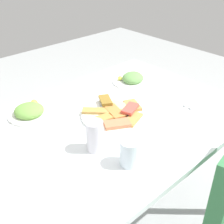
{
  "coord_description": "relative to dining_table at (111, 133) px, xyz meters",
  "views": [
    {
      "loc": [
        0.74,
        0.81,
        1.44
      ],
      "look_at": [
        -0.01,
        -0.0,
        0.77
      ],
      "focal_mm": 46.82,
      "sensor_mm": 36.0,
      "label": 1
    }
  ],
  "objects": [
    {
      "name": "soda_can",
      "position": [
        0.19,
        0.12,
        0.14
      ],
      "size": [
        0.09,
        0.09,
        0.12
      ],
      "primitive_type": "cylinder",
      "rotation": [
        0.0,
        0.0,
        5.47
      ],
      "color": "silver",
      "rests_on": "dining_table"
    },
    {
      "name": "drinking_glass",
      "position": [
        0.15,
        0.27,
        0.13
      ],
      "size": [
        0.07,
        0.07,
        0.1
      ],
      "primitive_type": "cylinder",
      "color": "silver",
      "rests_on": "dining_table"
    },
    {
      "name": "salad_plate_greens",
      "position": [
        0.25,
        -0.27,
        0.1
      ],
      "size": [
        0.19,
        0.19,
        0.06
      ],
      "color": "white",
      "rests_on": "dining_table"
    },
    {
      "name": "pide_platter",
      "position": [
        -0.03,
        -0.0,
        0.09
      ],
      "size": [
        0.3,
        0.3,
        0.04
      ],
      "color": "white",
      "rests_on": "dining_table"
    },
    {
      "name": "paper_napkin",
      "position": [
        -0.41,
        0.19,
        0.08
      ],
      "size": [
        0.15,
        0.15,
        0.0
      ],
      "primitive_type": "cube",
      "rotation": [
        0.0,
        0.0,
        -0.15
      ],
      "color": "white",
      "rests_on": "dining_table"
    },
    {
      "name": "spoon",
      "position": [
        -0.41,
        0.21,
        0.08
      ],
      "size": [
        0.17,
        0.05,
        0.0
      ],
      "primitive_type": "cube",
      "rotation": [
        0.0,
        0.0,
        -0.22
      ],
      "color": "silver",
      "rests_on": "paper_napkin"
    },
    {
      "name": "fork",
      "position": [
        -0.41,
        0.17,
        0.08
      ],
      "size": [
        0.17,
        0.04,
        0.0
      ],
      "primitive_type": "cube",
      "rotation": [
        0.0,
        0.0,
        -0.17
      ],
      "color": "silver",
      "rests_on": "paper_napkin"
    },
    {
      "name": "salad_plate_rice",
      "position": [
        -0.35,
        -0.2,
        0.09
      ],
      "size": [
        0.23,
        0.23,
        0.06
      ],
      "color": "white",
      "rests_on": "dining_table"
    },
    {
      "name": "dining_table",
      "position": [
        0.0,
        0.0,
        0.0
      ],
      "size": [
        1.22,
        0.87,
        0.74
      ],
      "color": "white",
      "rests_on": "ground_plane"
    }
  ]
}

